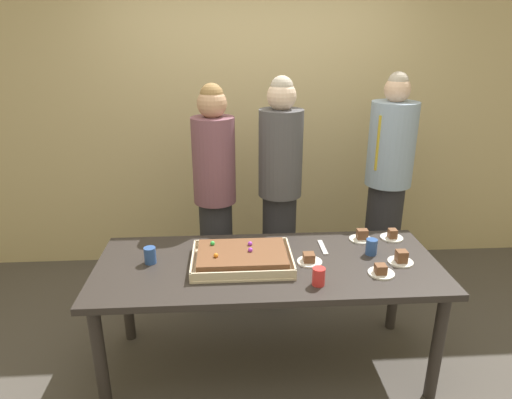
{
  "coord_description": "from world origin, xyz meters",
  "views": [
    {
      "loc": [
        -0.22,
        -2.34,
        2.01
      ],
      "look_at": [
        -0.06,
        0.15,
        1.09
      ],
      "focal_mm": 31.14,
      "sensor_mm": 36.0,
      "label": 1
    }
  ],
  "objects_px": {
    "plated_slice_near_right": "(392,236)",
    "plated_slice_center_front": "(381,271)",
    "cake_server_utensil": "(323,247)",
    "person_serving_front": "(280,192)",
    "plated_slice_near_left": "(309,260)",
    "drink_cup_far_end": "(319,276)",
    "plated_slice_far_left": "(401,259)",
    "drink_cup_nearest": "(150,255)",
    "sheet_cake": "(242,257)",
    "party_table": "(268,275)",
    "drink_cup_middle": "(371,247)",
    "person_green_shirt_behind": "(215,195)",
    "plated_slice_far_right": "(361,237)",
    "person_striped_tie_right": "(387,183)"
  },
  "relations": [
    {
      "from": "cake_server_utensil",
      "to": "sheet_cake",
      "type": "bearing_deg",
      "value": -161.6
    },
    {
      "from": "drink_cup_nearest",
      "to": "person_green_shirt_behind",
      "type": "height_order",
      "value": "person_green_shirt_behind"
    },
    {
      "from": "plated_slice_near_right",
      "to": "person_serving_front",
      "type": "height_order",
      "value": "person_serving_front"
    },
    {
      "from": "party_table",
      "to": "person_striped_tie_right",
      "type": "bearing_deg",
      "value": 42.01
    },
    {
      "from": "plated_slice_near_right",
      "to": "plated_slice_far_left",
      "type": "height_order",
      "value": "plated_slice_far_left"
    },
    {
      "from": "person_serving_front",
      "to": "person_green_shirt_behind",
      "type": "xyz_separation_m",
      "value": [
        -0.48,
        0.01,
        -0.02
      ]
    },
    {
      "from": "person_striped_tie_right",
      "to": "plated_slice_far_right",
      "type": "bearing_deg",
      "value": 21.34
    },
    {
      "from": "cake_server_utensil",
      "to": "person_serving_front",
      "type": "xyz_separation_m",
      "value": [
        -0.21,
        0.58,
        0.18
      ]
    },
    {
      "from": "drink_cup_middle",
      "to": "party_table",
      "type": "bearing_deg",
      "value": -173.56
    },
    {
      "from": "cake_server_utensil",
      "to": "person_green_shirt_behind",
      "type": "bearing_deg",
      "value": 139.39
    },
    {
      "from": "sheet_cake",
      "to": "person_green_shirt_behind",
      "type": "distance_m",
      "value": 0.8
    },
    {
      "from": "drink_cup_nearest",
      "to": "person_striped_tie_right",
      "type": "xyz_separation_m",
      "value": [
        1.73,
        0.89,
        0.12
      ]
    },
    {
      "from": "plated_slice_near_right",
      "to": "plated_slice_far_right",
      "type": "bearing_deg",
      "value": -178.32
    },
    {
      "from": "plated_slice_center_front",
      "to": "cake_server_utensil",
      "type": "height_order",
      "value": "plated_slice_center_front"
    },
    {
      "from": "plated_slice_center_front",
      "to": "cake_server_utensil",
      "type": "relative_size",
      "value": 0.75
    },
    {
      "from": "plated_slice_near_right",
      "to": "person_green_shirt_behind",
      "type": "bearing_deg",
      "value": 157.55
    },
    {
      "from": "plated_slice_center_front",
      "to": "drink_cup_far_end",
      "type": "relative_size",
      "value": 1.5
    },
    {
      "from": "plated_slice_far_left",
      "to": "drink_cup_nearest",
      "type": "height_order",
      "value": "drink_cup_nearest"
    },
    {
      "from": "party_table",
      "to": "sheet_cake",
      "type": "bearing_deg",
      "value": 178.2
    },
    {
      "from": "plated_slice_near_left",
      "to": "drink_cup_far_end",
      "type": "height_order",
      "value": "drink_cup_far_end"
    },
    {
      "from": "drink_cup_middle",
      "to": "person_striped_tie_right",
      "type": "relative_size",
      "value": 0.06
    },
    {
      "from": "party_table",
      "to": "drink_cup_middle",
      "type": "relative_size",
      "value": 20.41
    },
    {
      "from": "person_serving_front",
      "to": "person_striped_tie_right",
      "type": "bearing_deg",
      "value": 123.38
    },
    {
      "from": "plated_slice_far_right",
      "to": "cake_server_utensil",
      "type": "height_order",
      "value": "plated_slice_far_right"
    },
    {
      "from": "party_table",
      "to": "plated_slice_center_front",
      "type": "distance_m",
      "value": 0.66
    },
    {
      "from": "drink_cup_far_end",
      "to": "person_serving_front",
      "type": "bearing_deg",
      "value": 95.39
    },
    {
      "from": "plated_slice_near_left",
      "to": "person_green_shirt_behind",
      "type": "bearing_deg",
      "value": 126.17
    },
    {
      "from": "plated_slice_near_right",
      "to": "plated_slice_center_front",
      "type": "height_order",
      "value": "plated_slice_near_right"
    },
    {
      "from": "drink_cup_middle",
      "to": "plated_slice_near_left",
      "type": "bearing_deg",
      "value": -168.23
    },
    {
      "from": "plated_slice_center_front",
      "to": "drink_cup_nearest",
      "type": "bearing_deg",
      "value": 170.48
    },
    {
      "from": "party_table",
      "to": "plated_slice_far_left",
      "type": "bearing_deg",
      "value": -3.5
    },
    {
      "from": "party_table",
      "to": "plated_slice_far_right",
      "type": "relative_size",
      "value": 13.6
    },
    {
      "from": "plated_slice_near_left",
      "to": "person_serving_front",
      "type": "distance_m",
      "value": 0.79
    },
    {
      "from": "party_table",
      "to": "sheet_cake",
      "type": "distance_m",
      "value": 0.2
    },
    {
      "from": "drink_cup_middle",
      "to": "person_serving_front",
      "type": "distance_m",
      "value": 0.86
    },
    {
      "from": "party_table",
      "to": "person_serving_front",
      "type": "distance_m",
      "value": 0.82
    },
    {
      "from": "plated_slice_near_right",
      "to": "cake_server_utensil",
      "type": "height_order",
      "value": "plated_slice_near_right"
    },
    {
      "from": "plated_slice_near_left",
      "to": "person_serving_front",
      "type": "height_order",
      "value": "person_serving_front"
    },
    {
      "from": "cake_server_utensil",
      "to": "party_table",
      "type": "bearing_deg",
      "value": -154.11
    },
    {
      "from": "plated_slice_center_front",
      "to": "person_serving_front",
      "type": "height_order",
      "value": "person_serving_front"
    },
    {
      "from": "sheet_cake",
      "to": "plated_slice_far_left",
      "type": "height_order",
      "value": "sheet_cake"
    },
    {
      "from": "plated_slice_near_right",
      "to": "drink_cup_nearest",
      "type": "height_order",
      "value": "drink_cup_nearest"
    },
    {
      "from": "plated_slice_far_right",
      "to": "person_serving_front",
      "type": "height_order",
      "value": "person_serving_front"
    },
    {
      "from": "party_table",
      "to": "plated_slice_near_right",
      "type": "distance_m",
      "value": 0.91
    },
    {
      "from": "sheet_cake",
      "to": "party_table",
      "type": "bearing_deg",
      "value": -1.8
    },
    {
      "from": "plated_slice_near_right",
      "to": "drink_cup_far_end",
      "type": "bearing_deg",
      "value": -137.9
    },
    {
      "from": "person_striped_tie_right",
      "to": "drink_cup_far_end",
      "type": "bearing_deg",
      "value": 18.77
    },
    {
      "from": "plated_slice_near_right",
      "to": "drink_cup_nearest",
      "type": "relative_size",
      "value": 1.5
    },
    {
      "from": "party_table",
      "to": "plated_slice_near_right",
      "type": "bearing_deg",
      "value": 18.39
    },
    {
      "from": "plated_slice_far_left",
      "to": "plated_slice_far_right",
      "type": "bearing_deg",
      "value": 113.72
    }
  ]
}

